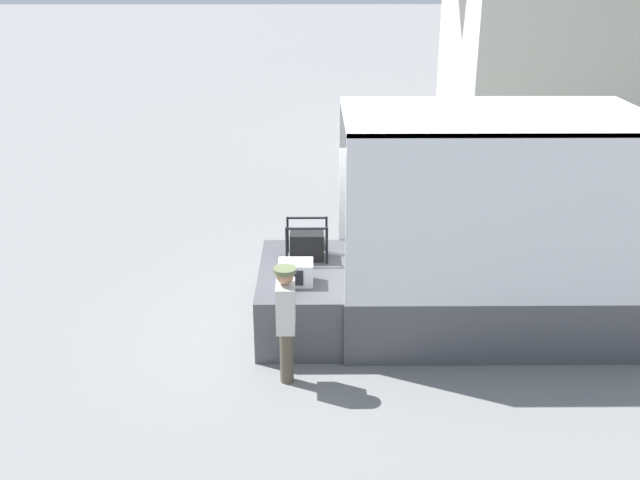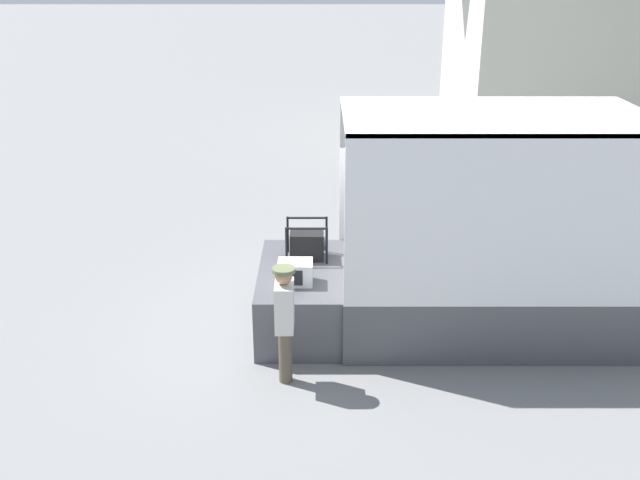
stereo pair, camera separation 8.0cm
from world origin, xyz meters
The scene contains 7 objects.
ground_plane centered at (0.00, 0.00, 0.00)m, with size 160.00×160.00×0.00m, color gray.
box_truck centered at (3.79, 0.00, 0.95)m, with size 6.63×2.50×3.30m.
tailgate_deck centered at (-0.62, 0.00, 0.46)m, with size 1.24×2.37×0.93m, color #4C4C51.
microwave centered at (-0.67, -0.50, 1.10)m, with size 0.50×0.39×0.33m.
portable_generator centered at (-0.50, 0.44, 1.15)m, with size 0.65×0.51×0.59m.
worker_person centered at (-0.78, -1.62, 1.02)m, with size 0.30×0.44×1.66m.
house_backdrop centered at (7.64, 12.56, 3.95)m, with size 7.75×6.45×7.74m.
Camera 2 is at (-0.32, -9.83, 5.32)m, focal length 40.00 mm.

